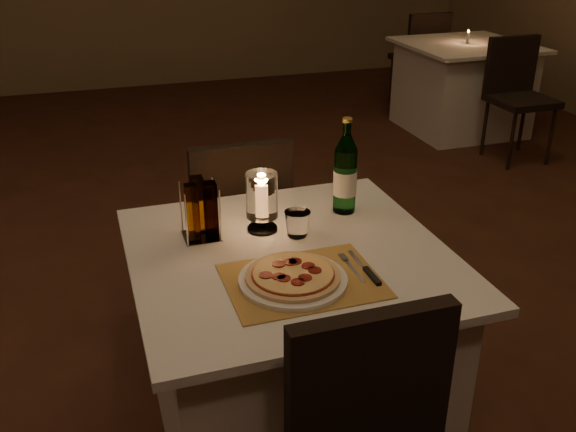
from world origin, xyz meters
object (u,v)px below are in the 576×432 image
object	(u,v)px
main_table	(290,346)
plate	(293,280)
pizza	(293,275)
chair_far	(238,215)
tumbler	(297,224)
water_bottle	(345,175)
neighbor_table_right	(462,87)
hurricane_candle	(262,197)

from	to	relation	value
main_table	plate	world-z (taller)	plate
pizza	chair_far	bearing A→B (deg)	86.79
tumbler	water_bottle	world-z (taller)	water_bottle
main_table	tumbler	world-z (taller)	tumbler
main_table	water_bottle	xyz separation A→B (m)	(0.29, 0.24, 0.51)
main_table	neighbor_table_right	size ratio (longest dim) A/B	1.00
plate	neighbor_table_right	bearing A→B (deg)	50.73
hurricane_candle	pizza	bearing A→B (deg)	-91.75
pizza	hurricane_candle	distance (m)	0.37
water_bottle	neighbor_table_right	size ratio (longest dim) A/B	0.35
plate	neighbor_table_right	xyz separation A→B (m)	(2.57, 3.15, -0.38)
neighbor_table_right	hurricane_candle	bearing A→B (deg)	-132.61
chair_far	water_bottle	xyz separation A→B (m)	(0.29, -0.48, 0.33)
chair_far	plate	bearing A→B (deg)	-93.20
tumbler	neighbor_table_right	size ratio (longest dim) A/B	0.09
tumbler	water_bottle	distance (m)	0.28
pizza	plate	bearing A→B (deg)	-57.69
plate	pizza	world-z (taller)	pizza
hurricane_candle	neighbor_table_right	size ratio (longest dim) A/B	0.21
tumbler	water_bottle	size ratio (longest dim) A/B	0.25
main_table	tumbler	distance (m)	0.43
main_table	tumbler	bearing A→B (deg)	60.09
main_table	tumbler	xyz separation A→B (m)	(0.06, 0.11, 0.41)
tumbler	water_bottle	xyz separation A→B (m)	(0.22, 0.13, 0.10)
chair_far	plate	distance (m)	0.92
tumbler	chair_far	bearing A→B (deg)	95.72
water_bottle	neighbor_table_right	xyz separation A→B (m)	(2.24, 2.73, -0.51)
chair_far	main_table	bearing A→B (deg)	-90.00
plate	water_bottle	distance (m)	0.55
main_table	plate	distance (m)	0.42
chair_far	water_bottle	size ratio (longest dim) A/B	2.58
pizza	neighbor_table_right	distance (m)	4.09
pizza	water_bottle	distance (m)	0.55
hurricane_candle	neighbor_table_right	world-z (taller)	hurricane_candle
tumbler	neighbor_table_right	xyz separation A→B (m)	(2.46, 2.86, -0.41)
main_table	water_bottle	world-z (taller)	water_bottle
main_table	chair_far	xyz separation A→B (m)	(0.00, 0.71, 0.18)
tumbler	pizza	bearing A→B (deg)	-111.23
water_bottle	pizza	bearing A→B (deg)	-128.67
pizza	hurricane_candle	size ratio (longest dim) A/B	1.35
pizza	tumbler	world-z (taller)	tumbler
pizza	tumbler	bearing A→B (deg)	68.77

